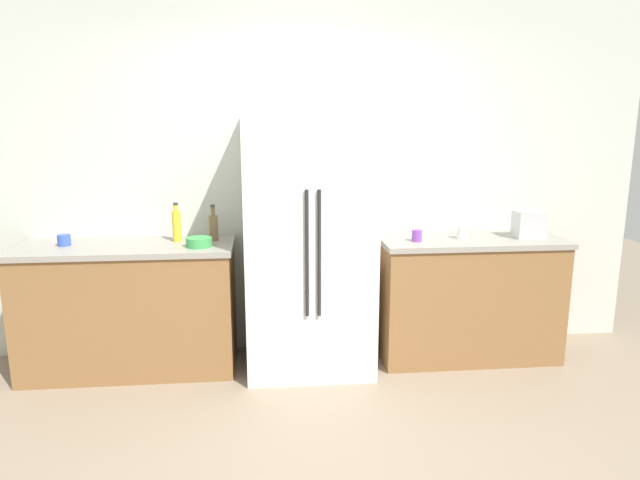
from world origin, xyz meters
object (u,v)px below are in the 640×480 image
at_px(bottle_a, 213,227).
at_px(bowl_a, 199,242).
at_px(cup_c, 417,236).
at_px(cup_b, 462,232).
at_px(toaster, 529,224).
at_px(cup_a, 64,240).
at_px(bottle_b, 177,225).
at_px(refrigerator, 309,242).

xyz_separation_m(bottle_a, bowl_a, (-0.08, -0.20, -0.07)).
bearing_deg(cup_c, cup_b, 9.43).
bearing_deg(cup_b, bottle_a, 176.21).
bearing_deg(cup_c, toaster, 3.63).
bearing_deg(bowl_a, cup_a, 172.37).
relative_size(bottle_a, bottle_b, 0.93).
relative_size(bottle_b, bowl_a, 1.57).
bearing_deg(toaster, bowl_a, -178.17).
relative_size(toaster, bottle_a, 0.80).
relative_size(toaster, bottle_b, 0.75).
relative_size(refrigerator, cup_c, 22.38).
distance_m(refrigerator, bottle_a, 0.71).
height_order(refrigerator, cup_a, refrigerator).
distance_m(refrigerator, cup_c, 0.78).
distance_m(toaster, bottle_b, 2.59).
height_order(refrigerator, toaster, refrigerator).
bearing_deg(refrigerator, bottle_a, 166.85).
relative_size(refrigerator, cup_a, 21.27).
relative_size(refrigerator, bowl_a, 10.40).
bearing_deg(cup_b, toaster, -0.53).
relative_size(toaster, cup_a, 2.40).
bearing_deg(bottle_a, toaster, -3.08).
xyz_separation_m(bottle_b, cup_c, (1.72, -0.17, -0.08)).
relative_size(cup_a, cup_b, 0.92).
xyz_separation_m(toaster, bottle_b, (-2.59, 0.12, 0.02)).
bearing_deg(cup_b, refrigerator, -178.08).
bearing_deg(bottle_b, toaster, -2.55).
distance_m(toaster, cup_b, 0.51).
bearing_deg(bottle_b, refrigerator, -9.01).
relative_size(refrigerator, cup_b, 19.59).
bearing_deg(bottle_a, cup_c, -7.03).
distance_m(cup_a, cup_b, 2.85).
height_order(cup_a, bowl_a, cup_a).
bearing_deg(bowl_a, cup_c, 0.82).
bearing_deg(bottle_a, refrigerator, -13.15).
height_order(bottle_a, cup_c, bottle_a).
bearing_deg(bottle_a, cup_b, -3.79).
distance_m(refrigerator, cup_a, 1.71).
bearing_deg(cup_a, bowl_a, -7.63).
bearing_deg(cup_b, bottle_b, 176.96).
bearing_deg(cup_b, cup_a, 179.11).
distance_m(bottle_a, bowl_a, 0.23).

